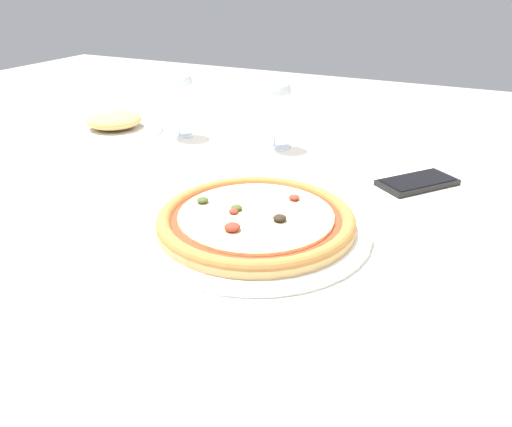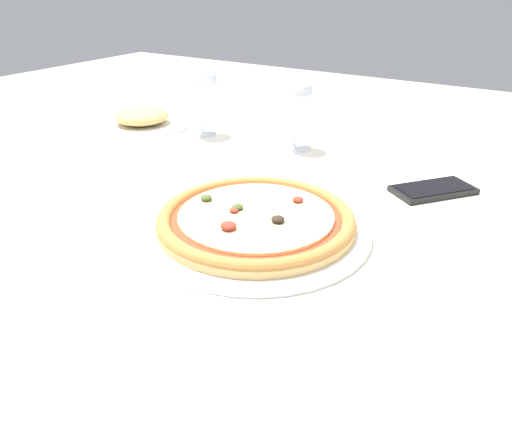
# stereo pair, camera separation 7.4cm
# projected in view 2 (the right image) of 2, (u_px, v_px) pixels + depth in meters

# --- Properties ---
(dining_table) EXTENTS (1.17, 1.07, 0.74)m
(dining_table) POSITION_uv_depth(u_px,v_px,m) (167.00, 256.00, 0.86)
(dining_table) COLOR #997047
(dining_table) RESTS_ON ground_plane
(pizza_plate) EXTENTS (0.34, 0.34, 0.04)m
(pizza_plate) POSITION_uv_depth(u_px,v_px,m) (256.00, 221.00, 0.75)
(pizza_plate) COLOR white
(pizza_plate) RESTS_ON dining_table
(wine_glass_far_left) EXTENTS (0.08, 0.08, 0.16)m
(wine_glass_far_left) POSITION_uv_depth(u_px,v_px,m) (201.00, 85.00, 1.15)
(wine_glass_far_left) COLOR silver
(wine_glass_far_left) RESTS_ON dining_table
(wine_glass_far_right) EXTENTS (0.08, 0.08, 0.16)m
(wine_glass_far_right) POSITION_uv_depth(u_px,v_px,m) (295.00, 97.00, 1.05)
(wine_glass_far_right) COLOR silver
(wine_glass_far_right) RESTS_ON dining_table
(cell_phone) EXTENTS (0.14, 0.16, 0.01)m
(cell_phone) POSITION_uv_depth(u_px,v_px,m) (433.00, 190.00, 0.88)
(cell_phone) COLOR black
(cell_phone) RESTS_ON dining_table
(side_plate) EXTENTS (0.23, 0.23, 0.05)m
(side_plate) POSITION_uv_depth(u_px,v_px,m) (142.00, 120.00, 1.24)
(side_plate) COLOR white
(side_plate) RESTS_ON dining_table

